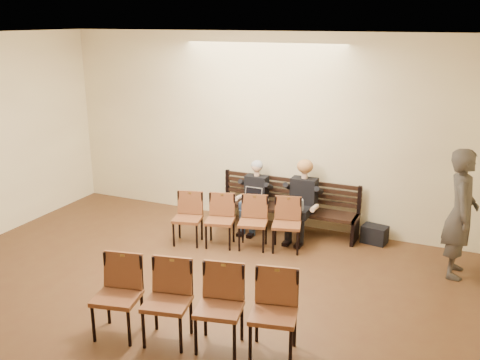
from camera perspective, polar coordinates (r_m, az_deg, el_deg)
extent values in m
cube|color=#FCEDB5|center=(9.82, 2.45, 5.36)|extent=(8.00, 0.02, 3.50)
cube|color=white|center=(5.30, -18.21, 13.79)|extent=(8.00, 10.00, 0.02)
cube|color=black|center=(9.74, 4.90, -4.15)|extent=(2.60, 0.90, 0.45)
cube|color=silver|center=(9.54, 1.13, -2.35)|extent=(0.36, 0.31, 0.24)
cylinder|color=silver|center=(9.12, 6.58, -3.45)|extent=(0.08, 0.08, 0.21)
cube|color=black|center=(9.50, 14.16, -5.64)|extent=(0.46, 0.35, 0.31)
imported|color=#38342E|center=(8.42, 22.60, -2.38)|extent=(0.59, 0.85, 2.24)
cube|color=brown|center=(8.96, -0.40, -4.51)|extent=(2.20, 0.99, 0.88)
cube|color=brown|center=(6.41, -5.06, -13.28)|extent=(2.48, 1.03, 0.99)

